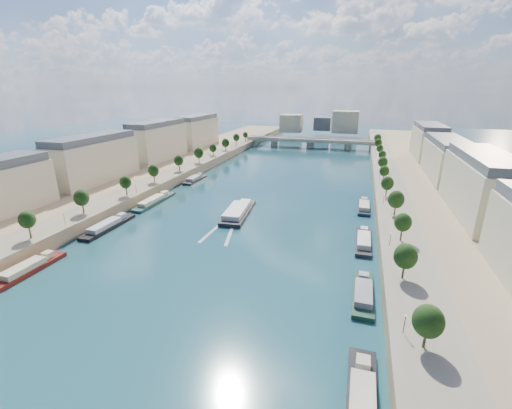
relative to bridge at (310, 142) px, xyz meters
The scene contains 17 objects.
ground 144.34m from the bridge, 90.00° to the right, with size 700.00×700.00×0.00m, color #0C2536.
quay_left 161.24m from the bridge, 116.53° to the right, with size 44.00×520.00×5.00m, color #9E8460.
quay_right 161.24m from the bridge, 63.47° to the right, with size 44.00×520.00×5.00m, color #9E8460.
pave_left 155.10m from the bridge, 111.56° to the right, with size 14.00×520.00×0.10m, color gray.
pave_right 155.10m from the bridge, 68.44° to the right, with size 14.00×520.00×0.10m, color gray.
trees_left 152.61m from the bridge, 111.14° to the right, with size 4.80×268.80×8.26m.
trees_right 145.18m from the bridge, 67.72° to the right, with size 4.80×268.80×8.26m.
lamps_left 162.96m from the bridge, 108.80° to the right, with size 0.36×200.36×4.28m.
lamps_right 148.84m from the bridge, 69.34° to the right, with size 0.36×200.36×4.28m.
buildings_left 157.62m from the bridge, 122.73° to the right, with size 16.00×226.00×23.20m.
buildings_right 157.62m from the bridge, 57.27° to the right, with size 16.00×226.00×23.20m.
skyline 75.95m from the bridge, 87.57° to the left, with size 79.00×42.00×22.00m.
bridge is the anchor object (origin of this frame).
tour_barge 174.66m from the bridge, 91.36° to the right, with size 11.42×30.71×4.08m.
wake 191.23m from the bridge, 91.25° to the right, with size 10.74×26.02×0.04m.
moored_barges_left 207.03m from the bridge, 102.70° to the right, with size 5.00×157.80×3.60m.
moored_barges_right 209.52m from the bridge, 77.45° to the right, with size 5.00×123.29×3.60m.
Camera 1 is at (41.18, -54.70, 49.58)m, focal length 24.00 mm.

